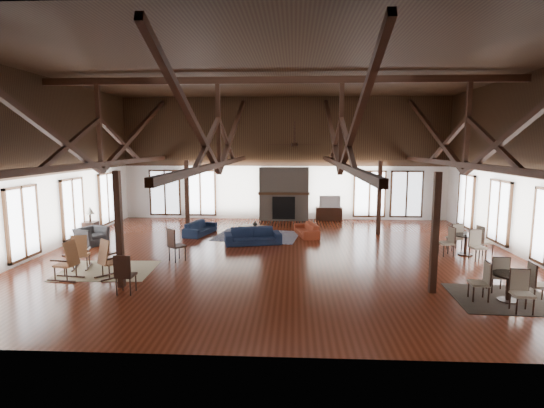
# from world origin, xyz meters

# --- Properties ---
(floor) EXTENTS (16.00, 16.00, 0.00)m
(floor) POSITION_xyz_m (0.00, 0.00, 0.00)
(floor) COLOR #5D2313
(floor) RESTS_ON ground
(ceiling) EXTENTS (16.00, 14.00, 0.02)m
(ceiling) POSITION_xyz_m (0.00, 0.00, 6.00)
(ceiling) COLOR black
(ceiling) RESTS_ON wall_back
(wall_back) EXTENTS (16.00, 0.02, 6.00)m
(wall_back) POSITION_xyz_m (0.00, 7.00, 3.00)
(wall_back) COLOR white
(wall_back) RESTS_ON floor
(wall_front) EXTENTS (16.00, 0.02, 6.00)m
(wall_front) POSITION_xyz_m (0.00, -7.00, 3.00)
(wall_front) COLOR white
(wall_front) RESTS_ON floor
(wall_left) EXTENTS (0.02, 14.00, 6.00)m
(wall_left) POSITION_xyz_m (-8.00, 0.00, 3.00)
(wall_left) COLOR white
(wall_left) RESTS_ON floor
(wall_right) EXTENTS (0.02, 14.00, 6.00)m
(wall_right) POSITION_xyz_m (8.00, 0.00, 3.00)
(wall_right) COLOR white
(wall_right) RESTS_ON floor
(roof_truss) EXTENTS (15.60, 14.07, 3.14)m
(roof_truss) POSITION_xyz_m (0.00, 0.00, 4.03)
(roof_truss) COLOR black
(roof_truss) RESTS_ON wall_back
(post_grid) EXTENTS (8.16, 7.16, 3.05)m
(post_grid) POSITION_xyz_m (0.00, 0.00, 1.52)
(post_grid) COLOR black
(post_grid) RESTS_ON floor
(fireplace) EXTENTS (2.50, 0.69, 2.60)m
(fireplace) POSITION_xyz_m (0.00, 6.67, 1.29)
(fireplace) COLOR #706255
(fireplace) RESTS_ON floor
(ceiling_fan) EXTENTS (1.60, 1.60, 0.75)m
(ceiling_fan) POSITION_xyz_m (0.50, -1.00, 3.73)
(ceiling_fan) COLOR black
(ceiling_fan) RESTS_ON roof_truss
(sofa_navy_front) EXTENTS (2.22, 1.29, 0.61)m
(sofa_navy_front) POSITION_xyz_m (-1.03, 1.49, 0.30)
(sofa_navy_front) COLOR #131C35
(sofa_navy_front) RESTS_ON floor
(sofa_navy_left) EXTENTS (1.94, 1.14, 0.53)m
(sofa_navy_left) POSITION_xyz_m (-3.39, 3.10, 0.27)
(sofa_navy_left) COLOR #141F37
(sofa_navy_left) RESTS_ON floor
(sofa_orange) EXTENTS (1.86, 1.05, 0.51)m
(sofa_orange) POSITION_xyz_m (1.02, 3.06, 0.26)
(sofa_orange) COLOR maroon
(sofa_orange) RESTS_ON floor
(coffee_table) EXTENTS (1.22, 0.86, 0.42)m
(coffee_table) POSITION_xyz_m (-1.14, 2.88, 0.37)
(coffee_table) COLOR brown
(coffee_table) RESTS_ON floor
(vase) EXTENTS (0.22, 0.22, 0.20)m
(vase) POSITION_xyz_m (-1.08, 2.89, 0.52)
(vase) COLOR #B2B2B2
(vase) RESTS_ON coffee_table
(armchair) EXTENTS (1.26, 1.20, 0.64)m
(armchair) POSITION_xyz_m (-7.04, 1.09, 0.32)
(armchair) COLOR #323235
(armchair) RESTS_ON floor
(side_table_lamp) EXTENTS (0.49, 0.49, 1.26)m
(side_table_lamp) POSITION_xyz_m (-7.60, 2.20, 0.48)
(side_table_lamp) COLOR black
(side_table_lamp) RESTS_ON floor
(rocking_chair_a) EXTENTS (0.63, 0.89, 1.04)m
(rocking_chair_a) POSITION_xyz_m (-5.89, -1.97, 0.49)
(rocking_chair_a) COLOR #966239
(rocking_chair_a) RESTS_ON floor
(rocking_chair_b) EXTENTS (0.89, 0.94, 1.10)m
(rocking_chair_b) POSITION_xyz_m (-4.68, -2.77, 0.52)
(rocking_chair_b) COLOR #966239
(rocking_chair_b) RESTS_ON floor
(rocking_chair_c) EXTENTS (0.90, 0.55, 1.10)m
(rocking_chair_c) POSITION_xyz_m (-5.69, -3.00, 0.52)
(rocking_chair_c) COLOR #966239
(rocking_chair_c) RESTS_ON floor
(side_chair_a) EXTENTS (0.64, 0.64, 1.07)m
(side_chair_a) POSITION_xyz_m (-3.30, -1.01, 0.62)
(side_chair_a) COLOR black
(side_chair_a) RESTS_ON floor
(side_chair_b) EXTENTS (0.44, 0.44, 1.02)m
(side_chair_b) POSITION_xyz_m (-3.69, -4.06, 0.59)
(side_chair_b) COLOR black
(side_chair_b) RESTS_ON floor
(cafe_table_near) EXTENTS (1.81, 1.81, 0.94)m
(cafe_table_near) POSITION_xyz_m (5.61, -4.04, 0.47)
(cafe_table_near) COLOR black
(cafe_table_near) RESTS_ON floor
(cafe_table_far) EXTENTS (1.88, 1.88, 0.96)m
(cafe_table_far) POSITION_xyz_m (6.30, 0.29, 0.48)
(cafe_table_far) COLOR black
(cafe_table_far) RESTS_ON floor
(cup_near) EXTENTS (0.17, 0.17, 0.10)m
(cup_near) POSITION_xyz_m (5.63, -4.11, 0.73)
(cup_near) COLOR #B2B2B2
(cup_near) RESTS_ON cafe_table_near
(cup_far) EXTENTS (0.17, 0.17, 0.10)m
(cup_far) POSITION_xyz_m (6.29, 0.32, 0.75)
(cup_far) COLOR #B2B2B2
(cup_far) RESTS_ON cafe_table_far
(tv_console) EXTENTS (1.27, 0.48, 0.64)m
(tv_console) POSITION_xyz_m (2.22, 6.75, 0.32)
(tv_console) COLOR black
(tv_console) RESTS_ON floor
(television) EXTENTS (1.03, 0.20, 0.59)m
(television) POSITION_xyz_m (2.24, 6.75, 0.93)
(television) COLOR #B2B2B2
(television) RESTS_ON tv_console
(rug_tan) EXTENTS (2.76, 2.22, 0.01)m
(rug_tan) POSITION_xyz_m (-5.00, -2.11, 0.01)
(rug_tan) COLOR tan
(rug_tan) RESTS_ON floor
(rug_navy) EXTENTS (3.60, 2.91, 0.01)m
(rug_navy) POSITION_xyz_m (-0.99, 2.91, 0.01)
(rug_navy) COLOR #181944
(rug_navy) RESTS_ON floor
(rug_dark) EXTENTS (2.40, 2.20, 0.01)m
(rug_dark) POSITION_xyz_m (5.55, -3.89, 0.01)
(rug_dark) COLOR black
(rug_dark) RESTS_ON floor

